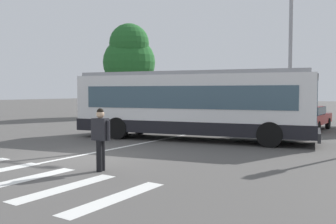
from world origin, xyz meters
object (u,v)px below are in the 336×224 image
(background_tree_left, at_px, (129,57))
(city_transit_bus, at_px, (192,104))
(pedestrian_crossing_street, at_px, (101,136))
(parked_car_red, at_px, (307,117))
(parked_car_champagne, at_px, (222,113))
(parked_car_teal, at_px, (265,115))
(twin_arm_street_lamp, at_px, (291,22))
(parked_car_black, at_px, (184,112))

(background_tree_left, bearing_deg, city_transit_bus, -41.04)
(pedestrian_crossing_street, distance_m, parked_car_red, 14.38)
(city_transit_bus, distance_m, parked_car_champagne, 7.70)
(pedestrian_crossing_street, xyz_separation_m, background_tree_left, (-13.44, 17.85, 4.20))
(parked_car_red, bearing_deg, parked_car_champagne, 175.61)
(parked_car_teal, distance_m, twin_arm_street_lamp, 5.68)
(parked_car_champagne, relative_size, twin_arm_street_lamp, 0.46)
(city_transit_bus, relative_size, background_tree_left, 1.38)
(city_transit_bus, height_order, parked_car_champagne, city_transit_bus)
(pedestrian_crossing_street, bearing_deg, parked_car_teal, 90.98)
(parked_car_teal, bearing_deg, parked_car_champagne, -177.86)
(parked_car_black, distance_m, parked_car_red, 8.24)
(parked_car_black, bearing_deg, parked_car_teal, 1.36)
(parked_car_black, height_order, background_tree_left, background_tree_left)
(pedestrian_crossing_street, distance_m, parked_car_black, 15.73)
(parked_car_red, height_order, twin_arm_street_lamp, twin_arm_street_lamp)
(parked_car_teal, relative_size, twin_arm_street_lamp, 0.46)
(pedestrian_crossing_street, xyz_separation_m, parked_car_champagne, (-3.07, 14.61, -0.20))
(background_tree_left, bearing_deg, pedestrian_crossing_street, -53.02)
(parked_car_red, bearing_deg, city_transit_bus, -116.47)
(pedestrian_crossing_street, bearing_deg, city_transit_bus, 99.37)
(parked_car_black, bearing_deg, city_transit_bus, -57.36)
(parked_car_red, xyz_separation_m, background_tree_left, (-15.75, 3.66, 4.40))
(twin_arm_street_lamp, bearing_deg, city_transit_bus, -114.04)
(pedestrian_crossing_street, height_order, parked_car_teal, pedestrian_crossing_street)
(parked_car_teal, bearing_deg, background_tree_left, 166.62)
(parked_car_red, height_order, background_tree_left, background_tree_left)
(parked_car_black, height_order, parked_car_teal, same)
(city_transit_bus, height_order, pedestrian_crossing_street, city_transit_bus)
(parked_car_champagne, xyz_separation_m, background_tree_left, (-10.37, 3.24, 4.40))
(city_transit_bus, distance_m, parked_car_red, 7.88)
(city_transit_bus, relative_size, parked_car_red, 2.44)
(city_transit_bus, height_order, parked_car_teal, city_transit_bus)
(city_transit_bus, height_order, parked_car_red, city_transit_bus)
(pedestrian_crossing_street, height_order, parked_car_black, pedestrian_crossing_street)
(parked_car_black, bearing_deg, pedestrian_crossing_street, -67.89)
(parked_car_black, xyz_separation_m, parked_car_red, (8.23, -0.38, 0.00))
(city_transit_bus, relative_size, pedestrian_crossing_street, 6.41)
(parked_car_teal, bearing_deg, twin_arm_street_lamp, -38.20)
(pedestrian_crossing_street, relative_size, parked_car_champagne, 0.38)
(parked_car_black, height_order, parked_car_red, same)
(pedestrian_crossing_street, height_order, parked_car_champagne, pedestrian_crossing_street)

